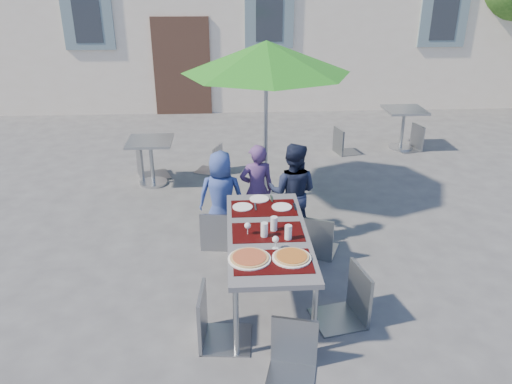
{
  "coord_description": "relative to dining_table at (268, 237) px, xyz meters",
  "views": [
    {
      "loc": [
        -0.99,
        -4.25,
        3.12
      ],
      "look_at": [
        -0.68,
        0.99,
        0.79
      ],
      "focal_mm": 35.0,
      "sensor_mm": 36.0,
      "label": 1
    }
  ],
  "objects": [
    {
      "name": "chair_0",
      "position": [
        -0.51,
        1.04,
        -0.15
      ],
      "size": [
        0.46,
        0.47,
        0.94
      ],
      "color": "gray",
      "rests_on": "ground"
    },
    {
      "name": "chair_4",
      "position": [
        0.76,
        -0.42,
        -0.09
      ],
      "size": [
        0.54,
        0.54,
        1.03
      ],
      "color": "gray",
      "rests_on": "ground"
    },
    {
      "name": "chair_3",
      "position": [
        -0.54,
        -0.67,
        -0.1
      ],
      "size": [
        0.49,
        0.49,
        1.02
      ],
      "color": "gray",
      "rests_on": "ground"
    },
    {
      "name": "patio_umbrella",
      "position": [
        0.16,
        2.4,
        1.36
      ],
      "size": [
        2.29,
        2.29,
        2.29
      ],
      "color": "#B4B7BC",
      "rests_on": "ground"
    },
    {
      "name": "child_0",
      "position": [
        -0.47,
        1.27,
        -0.12
      ],
      "size": [
        0.58,
        0.39,
        1.16
      ],
      "primitive_type": "imported",
      "rotation": [
        0.0,
        0.0,
        3.1
      ],
      "color": "#32458A",
      "rests_on": "ground"
    },
    {
      "name": "bg_chair_r_0",
      "position": [
        -0.63,
        3.57,
        -0.19
      ],
      "size": [
        0.5,
        0.5,
        0.87
      ],
      "color": "gray",
      "rests_on": "ground"
    },
    {
      "name": "glassware",
      "position": [
        0.04,
        -0.09,
        0.13
      ],
      "size": [
        0.45,
        0.42,
        0.15
      ],
      "color": "silver",
      "rests_on": "dining_table"
    },
    {
      "name": "child_2",
      "position": [
        0.41,
        1.21,
        -0.06
      ],
      "size": [
        0.69,
        0.53,
        1.27
      ],
      "primitive_type": "imported",
      "rotation": [
        0.0,
        0.0,
        2.83
      ],
      "color": "#191F38",
      "rests_on": "ground"
    },
    {
      "name": "dining_table",
      "position": [
        0.0,
        0.0,
        0.0
      ],
      "size": [
        0.8,
        1.85,
        0.76
      ],
      "color": "#434348",
      "rests_on": "ground"
    },
    {
      "name": "child_1",
      "position": [
        -0.02,
        1.4,
        -0.1
      ],
      "size": [
        0.47,
        0.34,
        1.2
      ],
      "primitive_type": "imported",
      "rotation": [
        0.0,
        0.0,
        3.27
      ],
      "color": "#51336A",
      "rests_on": "ground"
    },
    {
      "name": "place_settings",
      "position": [
        -0.02,
        0.63,
        0.06
      ],
      "size": [
        0.69,
        0.45,
        0.01
      ],
      "color": "white",
      "rests_on": "dining_table"
    },
    {
      "name": "pizza_near_left",
      "position": [
        -0.21,
        -0.5,
        0.07
      ],
      "size": [
        0.39,
        0.39,
        0.03
      ],
      "color": "white",
      "rests_on": "dining_table"
    },
    {
      "name": "cafe_table_1",
      "position": [
        2.93,
        4.57,
        -0.16
      ],
      "size": [
        0.72,
        0.72,
        0.77
      ],
      "color": "#B4B7BC",
      "rests_on": "ground"
    },
    {
      "name": "chair_2",
      "position": [
        0.65,
        0.79,
        -0.11
      ],
      "size": [
        0.58,
        0.59,
        1.0
      ],
      "color": "gray",
      "rests_on": "ground"
    },
    {
      "name": "cafe_table_0",
      "position": [
        -1.58,
        3.1,
        -0.2
      ],
      "size": [
        0.68,
        0.68,
        0.73
      ],
      "color": "#B4B7BC",
      "rests_on": "ground"
    },
    {
      "name": "chair_5",
      "position": [
        0.13,
        -1.1,
        -0.17
      ],
      "size": [
        0.49,
        0.49,
        0.9
      ],
      "color": "gray",
      "rests_on": "ground"
    },
    {
      "name": "bg_chair_l_1",
      "position": [
        1.76,
        4.37,
        -0.17
      ],
      "size": [
        0.49,
        0.49,
        0.91
      ],
      "color": "gray",
      "rests_on": "ground"
    },
    {
      "name": "pizza_near_right",
      "position": [
        0.17,
        -0.51,
        0.07
      ],
      "size": [
        0.36,
        0.36,
        0.03
      ],
      "color": "white",
      "rests_on": "dining_table"
    },
    {
      "name": "chair_1",
      "position": [
        -0.05,
        0.95,
        -0.1
      ],
      "size": [
        0.49,
        0.49,
        1.01
      ],
      "color": "gray",
      "rests_on": "ground"
    },
    {
      "name": "bg_chair_r_1",
      "position": [
        3.13,
        4.5,
        -0.17
      ],
      "size": [
        0.49,
        0.48,
        0.9
      ],
      "color": "gray",
      "rests_on": "ground"
    },
    {
      "name": "ground",
      "position": [
        0.62,
        -0.09,
        -0.7
      ],
      "size": [
        90.0,
        90.0,
        0.0
      ],
      "primitive_type": "plane",
      "color": "#444447",
      "rests_on": "ground"
    },
    {
      "name": "bg_chair_l_0",
      "position": [
        -1.71,
        3.4,
        -0.08
      ],
      "size": [
        0.59,
        0.59,
        1.05
      ],
      "color": "gray",
      "rests_on": "ground"
    }
  ]
}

